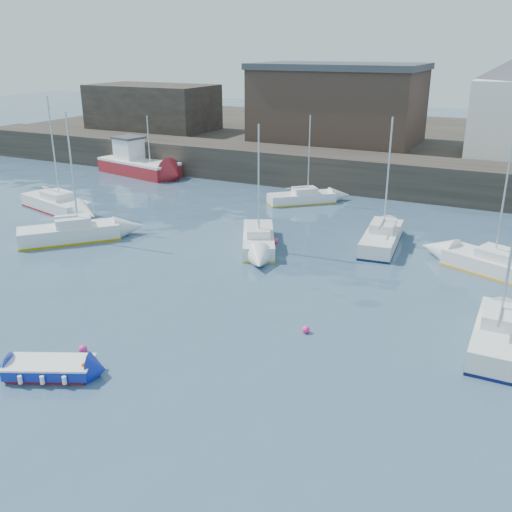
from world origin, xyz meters
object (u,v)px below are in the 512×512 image
at_px(sailboat_f, 382,238).
at_px(buoy_near, 83,353).
at_px(sailboat_e, 56,203).
at_px(buoy_mid, 306,333).
at_px(sailboat_b, 258,239).
at_px(buoy_far, 276,243).
at_px(sailboat_c, 497,335).
at_px(fishing_boat, 137,163).
at_px(blue_dinghy, 50,368).
at_px(sailboat_d, 505,267).
at_px(sailboat_h, 302,197).
at_px(sailboat_a, 70,233).

height_order(sailboat_f, buoy_near, sailboat_f).
bearing_deg(sailboat_e, buoy_mid, -22.40).
relative_size(sailboat_b, buoy_near, 21.28).
relative_size(buoy_mid, buoy_far, 1.01).
xyz_separation_m(sailboat_f, buoy_near, (-7.79, -18.77, -0.57)).
bearing_deg(sailboat_e, sailboat_c, -13.58).
height_order(fishing_boat, sailboat_c, sailboat_c).
bearing_deg(buoy_far, buoy_near, -95.21).
height_order(blue_dinghy, sailboat_e, sailboat_e).
height_order(fishing_boat, buoy_far, fishing_boat).
xyz_separation_m(blue_dinghy, sailboat_e, (-17.11, 17.88, 0.21)).
height_order(sailboat_b, sailboat_e, sailboat_e).
relative_size(fishing_boat, sailboat_e, 1.07).
distance_m(sailboat_e, sailboat_f, 24.96).
relative_size(fishing_boat, sailboat_d, 1.06).
distance_m(blue_dinghy, buoy_mid, 10.84).
relative_size(blue_dinghy, sailboat_h, 0.52).
height_order(sailboat_d, buoy_near, sailboat_d).
relative_size(sailboat_b, buoy_far, 22.38).
distance_m(sailboat_h, buoy_near, 26.41).
relative_size(fishing_boat, sailboat_b, 1.19).
relative_size(sailboat_c, sailboat_d, 0.88).
xyz_separation_m(fishing_boat, sailboat_d, (34.75, -12.72, -0.59)).
relative_size(sailboat_h, buoy_far, 20.14).
bearing_deg(buoy_far, sailboat_a, -155.80).
xyz_separation_m(sailboat_f, sailboat_h, (-8.51, 7.63, -0.11)).
bearing_deg(buoy_near, sailboat_e, 136.84).
distance_m(sailboat_a, sailboat_c, 26.42).
bearing_deg(sailboat_a, sailboat_e, 140.37).
bearing_deg(sailboat_h, blue_dinghy, -88.34).
bearing_deg(blue_dinghy, buoy_far, 85.66).
xyz_separation_m(sailboat_b, sailboat_f, (7.03, 3.52, 0.06)).
height_order(sailboat_b, sailboat_f, sailboat_f).
height_order(sailboat_e, sailboat_f, sailboat_e).
bearing_deg(sailboat_e, buoy_far, 1.17).
xyz_separation_m(sailboat_b, buoy_near, (-0.77, -15.25, -0.51)).
distance_m(sailboat_e, buoy_near, 23.32).
height_order(fishing_boat, sailboat_e, sailboat_e).
distance_m(blue_dinghy, buoy_near, 1.97).
bearing_deg(sailboat_d, buoy_near, -132.04).
distance_m(sailboat_c, sailboat_e, 33.42).
bearing_deg(sailboat_e, sailboat_f, 6.49).
bearing_deg(buoy_far, sailboat_d, 2.17).
bearing_deg(sailboat_b, sailboat_d, 6.30).
height_order(buoy_near, buoy_mid, buoy_near).
height_order(sailboat_b, buoy_mid, sailboat_b).
height_order(sailboat_a, sailboat_c, sailboat_a).
xyz_separation_m(blue_dinghy, sailboat_h, (-0.82, 28.33, 0.10)).
bearing_deg(fishing_boat, sailboat_c, -31.48).
bearing_deg(sailboat_f, buoy_mid, -90.23).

